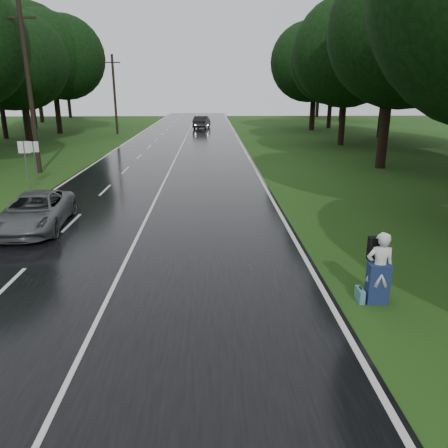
# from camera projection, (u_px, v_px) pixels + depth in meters

# --- Properties ---
(ground) EXTENTS (160.00, 160.00, 0.00)m
(ground) POSITION_uv_depth(u_px,v_px,m) (97.00, 323.00, 10.35)
(ground) COLOR #234915
(ground) RESTS_ON ground
(road) EXTENTS (12.00, 140.00, 0.04)m
(road) POSITION_uv_depth(u_px,v_px,m) (170.00, 170.00, 29.41)
(road) COLOR black
(road) RESTS_ON ground
(lane_center) EXTENTS (0.12, 140.00, 0.01)m
(lane_center) POSITION_uv_depth(u_px,v_px,m) (170.00, 170.00, 29.40)
(lane_center) COLOR silver
(lane_center) RESTS_ON road
(grey_car) EXTENTS (2.68, 5.11, 1.37)m
(grey_car) POSITION_uv_depth(u_px,v_px,m) (35.00, 211.00, 17.02)
(grey_car) COLOR #55585B
(grey_car) RESTS_ON road
(far_car) EXTENTS (2.42, 5.20, 1.65)m
(far_car) POSITION_uv_depth(u_px,v_px,m) (202.00, 122.00, 59.59)
(far_car) COLOR black
(far_car) RESTS_ON road
(hitchhiker) EXTENTS (0.72, 0.65, 1.93)m
(hitchhiker) POSITION_uv_depth(u_px,v_px,m) (379.00, 270.00, 11.09)
(hitchhiker) COLOR silver
(hitchhiker) RESTS_ON ground
(suitcase) EXTENTS (0.15, 0.49, 0.34)m
(suitcase) POSITION_uv_depth(u_px,v_px,m) (360.00, 295.00, 11.37)
(suitcase) COLOR teal
(suitcase) RESTS_ON ground
(utility_pole_mid) EXTENTS (1.80, 0.28, 10.40)m
(utility_pole_mid) POSITION_uv_depth(u_px,v_px,m) (40.00, 173.00, 28.63)
(utility_pole_mid) COLOR black
(utility_pole_mid) RESTS_ON ground
(utility_pole_far) EXTENTS (1.80, 0.28, 9.07)m
(utility_pole_far) POSITION_uv_depth(u_px,v_px,m) (118.00, 134.00, 52.64)
(utility_pole_far) COLOR black
(utility_pole_far) RESTS_ON ground
(road_sign_a) EXTENTS (0.63, 0.10, 2.64)m
(road_sign_a) POSITION_uv_depth(u_px,v_px,m) (30.00, 190.00, 23.84)
(road_sign_a) COLOR white
(road_sign_a) RESTS_ON ground
(road_sign_b) EXTENTS (0.60, 0.10, 2.48)m
(road_sign_b) POSITION_uv_depth(u_px,v_px,m) (38.00, 185.00, 25.01)
(road_sign_b) COLOR white
(road_sign_b) RESTS_ON ground
(tree_left_e) EXTENTS (8.37, 8.37, 13.07)m
(tree_left_e) POSITION_uv_depth(u_px,v_px,m) (30.00, 144.00, 43.18)
(tree_left_e) COLOR black
(tree_left_e) RESTS_ON ground
(tree_left_f) EXTENTS (9.83, 9.83, 15.36)m
(tree_left_f) POSITION_uv_depth(u_px,v_px,m) (60.00, 133.00, 53.36)
(tree_left_f) COLOR black
(tree_left_f) RESTS_ON ground
(tree_right_d) EXTENTS (9.95, 9.95, 15.54)m
(tree_right_d) POSITION_uv_depth(u_px,v_px,m) (380.00, 168.00, 30.42)
(tree_right_d) COLOR black
(tree_right_d) RESTS_ON ground
(tree_right_e) EXTENTS (9.16, 9.16, 14.32)m
(tree_right_e) POSITION_uv_depth(u_px,v_px,m) (340.00, 145.00, 42.58)
(tree_right_e) COLOR black
(tree_right_e) RESTS_ON ground
(tree_right_f) EXTENTS (9.21, 9.21, 14.38)m
(tree_right_f) POSITION_uv_depth(u_px,v_px,m) (311.00, 130.00, 57.57)
(tree_right_f) COLOR black
(tree_right_f) RESTS_ON ground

